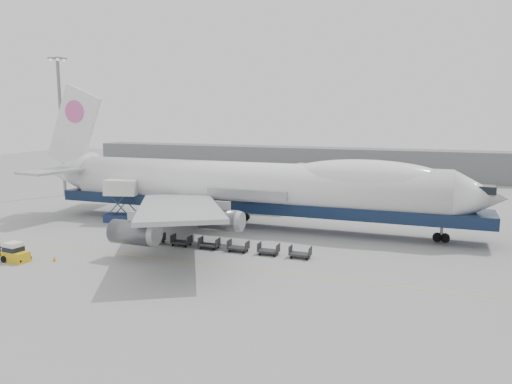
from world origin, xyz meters
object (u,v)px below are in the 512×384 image
at_px(catering_truck, 122,198).
at_px(ground_worker, 0,252).
at_px(baggage_tug, 15,253).
at_px(airliner, 253,186).

distance_m(catering_truck, ground_worker, 20.84).
height_order(catering_truck, baggage_tug, catering_truck).
height_order(airliner, catering_truck, airliner).
relative_size(airliner, ground_worker, 35.96).
distance_m(airliner, catering_truck, 19.24).
bearing_deg(ground_worker, baggage_tug, -66.78).
distance_m(airliner, ground_worker, 31.67).
bearing_deg(ground_worker, catering_truck, 14.07).
xyz_separation_m(airliner, catering_truck, (-18.76, -3.67, -2.18)).
height_order(airliner, ground_worker, airliner).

